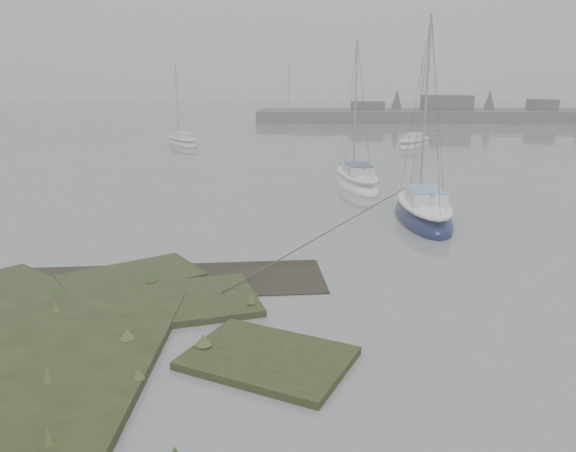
# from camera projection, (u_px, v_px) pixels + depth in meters

# --- Properties ---
(ground) EXTENTS (160.00, 160.00, 0.00)m
(ground) POSITION_uv_depth(u_px,v_px,m) (282.00, 158.00, 41.91)
(ground) COLOR slate
(ground) RESTS_ON ground
(far_shoreline) EXTENTS (60.00, 8.00, 4.15)m
(far_shoreline) POSITION_uv_depth(u_px,v_px,m) (498.00, 114.00, 71.98)
(far_shoreline) COLOR #4C4F51
(far_shoreline) RESTS_ON ground
(sailboat_main) EXTENTS (2.24, 6.57, 9.23)m
(sailboat_main) POSITION_uv_depth(u_px,v_px,m) (423.00, 213.00, 24.37)
(sailboat_main) COLOR #0D123B
(sailboat_main) RESTS_ON ground
(sailboat_white) EXTENTS (2.88, 6.28, 8.54)m
(sailboat_white) POSITION_uv_depth(u_px,v_px,m) (357.00, 182.00, 31.27)
(sailboat_white) COLOR white
(sailboat_white) RESTS_ON ground
(sailboat_far_a) EXTENTS (4.34, 5.32, 7.40)m
(sailboat_far_a) POSITION_uv_depth(u_px,v_px,m) (182.00, 143.00, 48.75)
(sailboat_far_a) COLOR #A6AAAF
(sailboat_far_a) RESTS_ON ground
(sailboat_far_b) EXTENTS (4.50, 5.43, 7.58)m
(sailboat_far_b) POSITION_uv_depth(u_px,v_px,m) (414.00, 144.00, 47.71)
(sailboat_far_b) COLOR #AAAEB3
(sailboat_far_b) RESTS_ON ground
(sailboat_far_c) EXTENTS (5.71, 2.03, 7.99)m
(sailboat_far_c) POSITION_uv_depth(u_px,v_px,m) (294.00, 118.00, 74.34)
(sailboat_far_c) COLOR #B8BEC2
(sailboat_far_c) RESTS_ON ground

